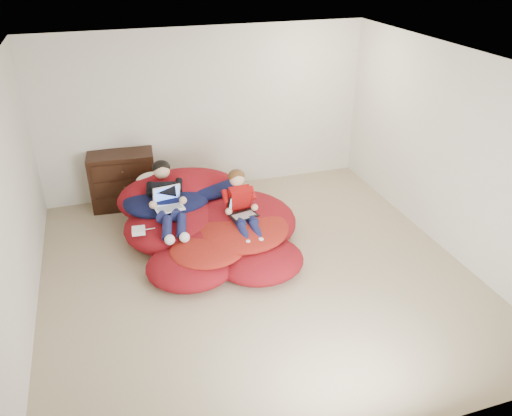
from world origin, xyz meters
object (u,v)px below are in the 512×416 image
Objects in this scene: older_boy at (167,196)px; younger_boy at (241,204)px; beanbag_pile at (208,224)px; dresser at (123,180)px; laptop_white at (168,201)px; laptop_black at (242,209)px.

older_boy is 1.30× the size of younger_boy.
beanbag_pile is 0.65m from older_boy.
dresser is at bearing 125.44° from beanbag_pile.
beanbag_pile is 6.12× the size of laptop_white.
laptop_white is 1.01× the size of laptop_black.
younger_boy is 0.07m from laptop_black.
younger_boy is 2.39× the size of laptop_black.
older_boy reaches higher than laptop_black.
laptop_white is at bearing -90.00° from older_boy.
dresser is 0.41× the size of beanbag_pile.
beanbag_pile reaches higher than laptop_black.
older_boy is 0.11m from laptop_white.
laptop_black is at bearing -35.62° from beanbag_pile.
dresser is 1.06× the size of younger_boy.
beanbag_pile is 0.62m from laptop_white.
older_boy is 0.99m from laptop_black.
laptop_black is (0.87, -0.35, -0.07)m from laptop_white.
laptop_white is (0.48, -1.29, 0.21)m from dresser.
older_boy is 3.09× the size of laptop_white.
laptop_white is (-0.49, 0.07, 0.37)m from beanbag_pile.
older_boy reaches higher than younger_boy.
younger_boy is at bearing 90.00° from laptop_black.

